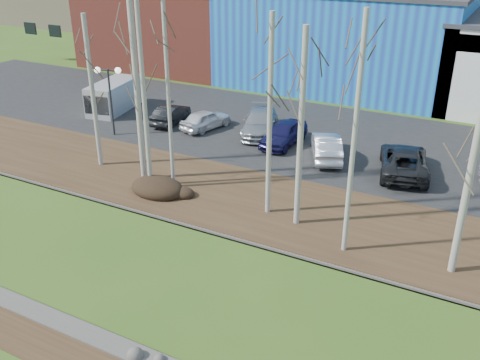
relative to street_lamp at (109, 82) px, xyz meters
The scene contains 23 objects.
river 19.42m from the street_lamp, 37.53° to the right, with size 80.00×8.00×0.90m, color black, non-canonical shape.
far_bank_rocks 17.29m from the street_lamp, 26.43° to the right, with size 80.00×0.80×0.46m, color #47423D, non-canonical shape.
far_bank 16.14m from the street_lamp, 15.92° to the right, with size 80.00×7.00×0.15m, color #382616.
parking_lot 16.74m from the street_lamp, 22.26° to the left, with size 80.00×14.00×0.14m, color black.
building_brick 22.06m from the street_lamp, 113.75° to the left, with size 16.32×12.24×7.80m.
building_blue 22.15m from the street_lamp, 65.69° to the left, with size 20.40×12.24×8.30m.
dirt_mound 10.27m from the street_lamp, 36.62° to the right, with size 3.01×2.12×0.59m, color black.
birch_0 5.12m from the street_lamp, 58.52° to the right, with size 0.26×0.26×8.55m.
birch_1 9.39m from the street_lamp, 29.77° to the right, with size 0.20×0.20×11.51m.
birch_2 7.77m from the street_lamp, 37.66° to the right, with size 0.30×0.30×9.67m.
birch_3 9.29m from the street_lamp, 37.70° to the right, with size 0.23×0.23×11.08m.
birch_4 16.38m from the street_lamp, 19.11° to the right, with size 0.26×0.26×9.04m.
birch_5 14.71m from the street_lamp, 19.93° to the right, with size 0.24×0.24×9.43m.
birch_6 19.36m from the street_lamp, 19.88° to the right, with size 0.21×0.21×9.99m.
birch_8 23.29m from the street_lamp, 15.05° to the right, with size 0.29×0.29×8.66m.
street_lamp is the anchor object (origin of this frame).
car_0 6.87m from the street_lamp, 39.24° to the left, with size 1.57×3.91×1.33m, color silver.
car_1 5.21m from the street_lamp, 62.56° to the left, with size 1.37×3.94×1.30m, color black.
car_2 10.21m from the street_lamp, 29.72° to the left, with size 2.14×5.27×1.53m, color #95989C.
car_3 11.76m from the street_lamp, 18.80° to the left, with size 1.77×4.40×1.50m, color #191849.
car_4 14.53m from the street_lamp, 11.37° to the left, with size 1.58×4.52×1.49m, color silver.
car_5 18.97m from the street_lamp, ahead, with size 2.52×5.46×1.52m, color #232425.
van_grey 5.90m from the street_lamp, 130.80° to the left, with size 3.02×5.32×2.19m.
Camera 1 is at (8.32, -7.10, 12.55)m, focal length 40.00 mm.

